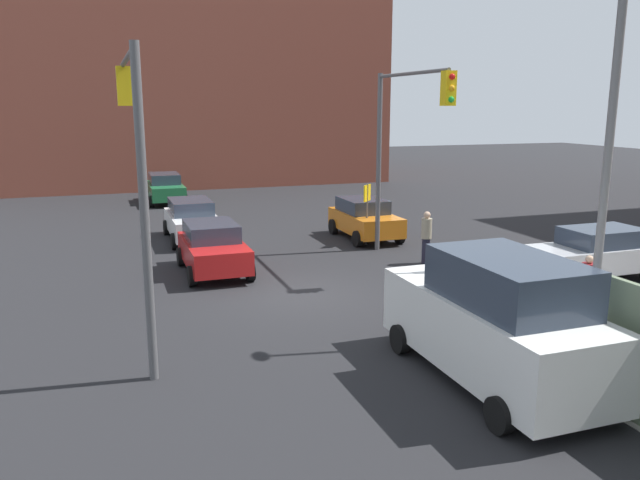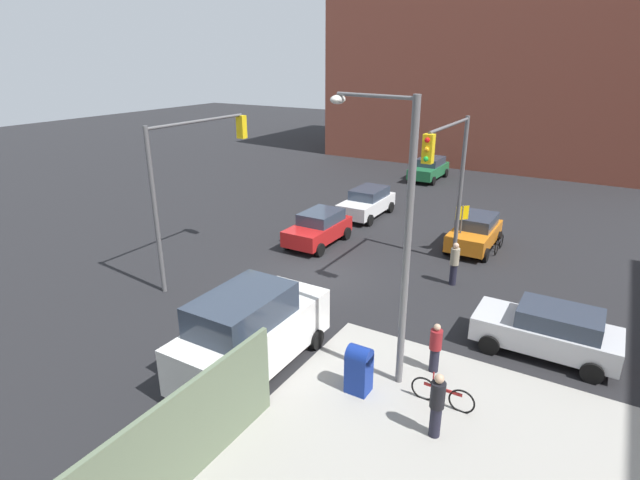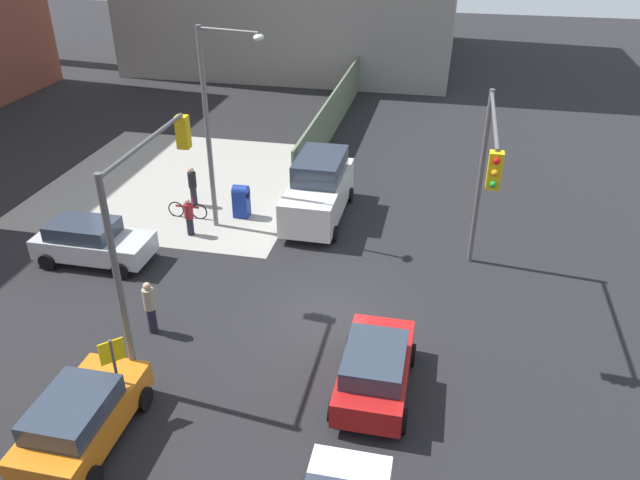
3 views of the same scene
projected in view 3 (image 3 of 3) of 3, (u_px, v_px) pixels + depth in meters
name	position (u px, v px, depth m)	size (l,w,h in m)	color
ground_plane	(328.00, 315.00, 20.40)	(120.00, 120.00, 0.00)	black
sidewalk_corner	(181.00, 182.00, 29.72)	(12.00, 12.00, 0.01)	#9E9B93
construction_fence	(336.00, 108.00, 35.84)	(20.23, 0.12, 2.40)	#607056
traffic_signal_nw_corner	(147.00, 211.00, 16.77)	(5.09, 0.36, 6.50)	#59595B
traffic_signal_se_corner	(486.00, 168.00, 19.29)	(5.68, 0.36, 6.50)	#59595B
street_lamp_corner	(215.00, 117.00, 23.47)	(0.82, 2.64, 8.00)	slate
warning_sign_two_way	(114.00, 364.00, 15.80)	(0.48, 0.48, 2.40)	#4C4C4C
mailbox_blue	(241.00, 200.00, 26.22)	(0.56, 0.64, 1.43)	navy
coupe_red	(375.00, 368.00, 16.86)	(3.92, 2.02, 1.62)	#B21919
sedan_silver	(92.00, 241.00, 22.96)	(2.02, 4.24, 1.62)	#B7BABF
sedan_orange	(81.00, 417.00, 15.29)	(3.92, 2.02, 1.62)	orange
van_white_delivery	(319.00, 189.00, 25.96)	(5.40, 2.32, 2.62)	white
pedestrian_crossing	(150.00, 306.00, 19.18)	(0.36, 0.36, 1.82)	#9E937A
pedestrian_waiting	(193.00, 186.00, 27.09)	(0.36, 0.36, 1.79)	black
pedestrian_walking_north	(189.00, 217.00, 24.77)	(0.36, 0.36, 1.59)	maroon
bicycle_leaning_on_fence	(188.00, 210.00, 26.32)	(0.05, 1.75, 0.97)	black
bicycle_at_crosswalk	(38.00, 432.00, 15.52)	(1.75, 0.05, 0.97)	black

